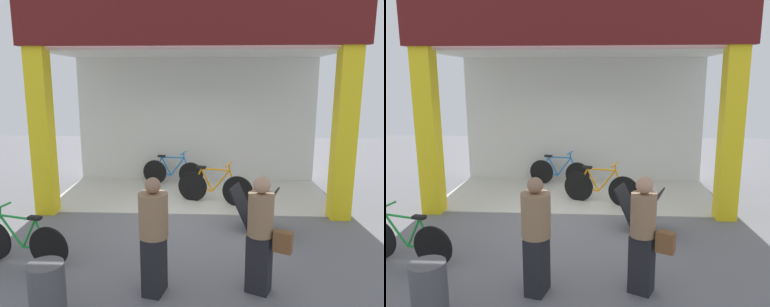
# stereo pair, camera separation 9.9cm
# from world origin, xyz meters

# --- Properties ---
(ground_plane) EXTENTS (20.70, 20.70, 0.00)m
(ground_plane) POSITION_xyz_m (0.00, 0.00, 0.00)
(ground_plane) COLOR slate
(ground_plane) RESTS_ON ground
(shop_facade) EXTENTS (6.55, 3.08, 4.21)m
(shop_facade) POSITION_xyz_m (0.00, 1.47, 2.26)
(shop_facade) COLOR beige
(shop_facade) RESTS_ON ground
(bicycle_inside_0) EXTENTS (1.66, 0.62, 0.95)m
(bicycle_inside_0) POSITION_xyz_m (0.50, 0.73, 0.38)
(bicycle_inside_0) COLOR black
(bicycle_inside_0) RESTS_ON ground
(bicycle_inside_1) EXTENTS (1.60, 0.49, 0.90)m
(bicycle_inside_1) POSITION_xyz_m (-0.59, 2.14, 0.36)
(bicycle_inside_1) COLOR black
(bicycle_inside_1) RESTS_ON ground
(bicycle_parked_0) EXTENTS (1.59, 0.46, 0.89)m
(bicycle_parked_0) POSITION_xyz_m (-2.44, -2.18, 0.35)
(bicycle_parked_0) COLOR black
(bicycle_parked_0) RESTS_ON ground
(sandwich_board_sign) EXTENTS (0.96, 0.81, 0.81)m
(sandwich_board_sign) POSITION_xyz_m (1.21, -0.67, 0.40)
(sandwich_board_sign) COLOR black
(sandwich_board_sign) RESTS_ON ground
(pedestrian_0) EXTENTS (0.45, 0.45, 1.56)m
(pedestrian_0) POSITION_xyz_m (-0.31, -2.86, 0.81)
(pedestrian_0) COLOR black
(pedestrian_0) RESTS_ON ground
(pedestrian_1) EXTENTS (0.62, 0.45, 1.57)m
(pedestrian_1) POSITION_xyz_m (1.07, -2.76, 0.80)
(pedestrian_1) COLOR black
(pedestrian_1) RESTS_ON ground
(trash_bin) EXTENTS (0.41, 0.41, 0.75)m
(trash_bin) POSITION_xyz_m (-1.41, -3.56, 0.37)
(trash_bin) COLOR #4C4C51
(trash_bin) RESTS_ON ground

